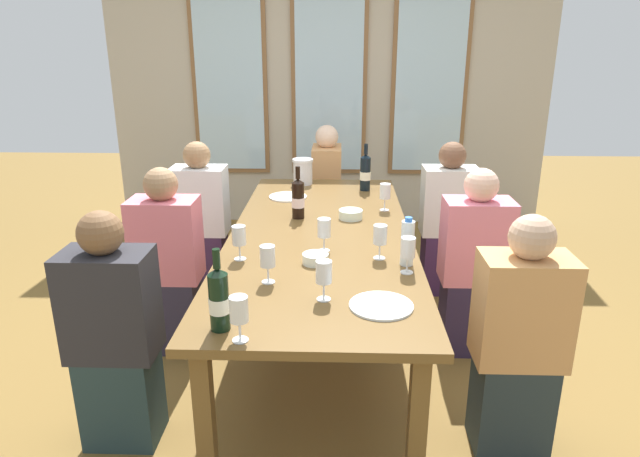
{
  "coord_description": "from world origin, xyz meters",
  "views": [
    {
      "loc": [
        0.1,
        -2.96,
        1.77
      ],
      "look_at": [
        0.0,
        -0.07,
        0.79
      ],
      "focal_mm": 31.24,
      "sensor_mm": 36.0,
      "label": 1
    }
  ],
  "objects_px": {
    "wine_glass_4": "(408,248)",
    "seated_person_3": "(518,344)",
    "seated_person_0": "(202,222)",
    "seated_person_6": "(327,194)",
    "wine_glass_1": "(380,236)",
    "wine_bottle_1": "(365,172)",
    "white_plate_0": "(381,306)",
    "seated_person_2": "(114,338)",
    "wine_bottle_2": "(298,198)",
    "seated_person_4": "(168,266)",
    "white_plate_1": "(288,197)",
    "tasting_bowl_1": "(315,259)",
    "wine_glass_2": "(324,273)",
    "tasting_bowl_0": "(351,214)",
    "wine_glass_0": "(324,229)",
    "wine_glass_7": "(239,311)",
    "seated_person_5": "(474,268)",
    "wine_bottle_0": "(219,299)",
    "seated_person_1": "(447,223)",
    "wine_glass_6": "(239,236)",
    "water_bottle": "(407,243)",
    "wine_glass_3": "(385,192)",
    "dining_table": "(320,243)",
    "metal_pitcher": "(303,171)"
  },
  "relations": [
    {
      "from": "white_plate_1",
      "to": "tasting_bowl_0",
      "type": "distance_m",
      "value": 0.63
    },
    {
      "from": "wine_glass_7",
      "to": "seated_person_5",
      "type": "xyz_separation_m",
      "value": [
        1.13,
        1.22,
        -0.33
      ]
    },
    {
      "from": "wine_glass_0",
      "to": "seated_person_0",
      "type": "height_order",
      "value": "seated_person_0"
    },
    {
      "from": "wine_glass_0",
      "to": "wine_glass_2",
      "type": "distance_m",
      "value": 0.57
    },
    {
      "from": "wine_bottle_2",
      "to": "seated_person_1",
      "type": "height_order",
      "value": "seated_person_1"
    },
    {
      "from": "dining_table",
      "to": "wine_bottle_0",
      "type": "bearing_deg",
      "value": -106.97
    },
    {
      "from": "wine_glass_2",
      "to": "seated_person_3",
      "type": "relative_size",
      "value": 0.16
    },
    {
      "from": "wine_glass_6",
      "to": "seated_person_5",
      "type": "bearing_deg",
      "value": 19.28
    },
    {
      "from": "wine_glass_2",
      "to": "dining_table",
      "type": "bearing_deg",
      "value": 92.82
    },
    {
      "from": "tasting_bowl_1",
      "to": "seated_person_4",
      "type": "bearing_deg",
      "value": 153.02
    },
    {
      "from": "metal_pitcher",
      "to": "wine_glass_3",
      "type": "bearing_deg",
      "value": -49.92
    },
    {
      "from": "wine_bottle_1",
      "to": "seated_person_3",
      "type": "distance_m",
      "value": 1.89
    },
    {
      "from": "white_plate_1",
      "to": "tasting_bowl_1",
      "type": "distance_m",
      "value": 1.21
    },
    {
      "from": "wine_glass_1",
      "to": "wine_glass_4",
      "type": "xyz_separation_m",
      "value": [
        0.12,
        -0.18,
        0.0
      ]
    },
    {
      "from": "wine_bottle_2",
      "to": "wine_glass_4",
      "type": "height_order",
      "value": "wine_bottle_2"
    },
    {
      "from": "wine_bottle_2",
      "to": "seated_person_1",
      "type": "distance_m",
      "value": 1.23
    },
    {
      "from": "wine_glass_4",
      "to": "seated_person_3",
      "type": "distance_m",
      "value": 0.63
    },
    {
      "from": "tasting_bowl_0",
      "to": "seated_person_3",
      "type": "relative_size",
      "value": 0.13
    },
    {
      "from": "wine_bottle_0",
      "to": "tasting_bowl_1",
      "type": "xyz_separation_m",
      "value": [
        0.33,
        0.66,
        -0.1
      ]
    },
    {
      "from": "white_plate_1",
      "to": "wine_glass_2",
      "type": "distance_m",
      "value": 1.61
    },
    {
      "from": "wine_glass_1",
      "to": "seated_person_5",
      "type": "height_order",
      "value": "seated_person_5"
    },
    {
      "from": "seated_person_3",
      "to": "wine_glass_2",
      "type": "bearing_deg",
      "value": -177.82
    },
    {
      "from": "wine_glass_4",
      "to": "wine_glass_6",
      "type": "xyz_separation_m",
      "value": [
        -0.81,
        0.14,
        0.0
      ]
    },
    {
      "from": "wine_glass_4",
      "to": "wine_glass_7",
      "type": "relative_size",
      "value": 1.0
    },
    {
      "from": "white_plate_1",
      "to": "seated_person_3",
      "type": "distance_m",
      "value": 1.93
    },
    {
      "from": "wine_glass_6",
      "to": "seated_person_4",
      "type": "relative_size",
      "value": 0.16
    },
    {
      "from": "wine_bottle_0",
      "to": "wine_bottle_1",
      "type": "distance_m",
      "value": 2.15
    },
    {
      "from": "dining_table",
      "to": "wine_glass_3",
      "type": "height_order",
      "value": "wine_glass_3"
    },
    {
      "from": "water_bottle",
      "to": "seated_person_1",
      "type": "distance_m",
      "value": 1.42
    },
    {
      "from": "white_plate_0",
      "to": "tasting_bowl_1",
      "type": "relative_size",
      "value": 2.06
    },
    {
      "from": "wine_bottle_1",
      "to": "seated_person_3",
      "type": "height_order",
      "value": "seated_person_3"
    },
    {
      "from": "white_plate_0",
      "to": "seated_person_6",
      "type": "relative_size",
      "value": 0.24
    },
    {
      "from": "seated_person_0",
      "to": "wine_glass_7",
      "type": "bearing_deg",
      "value": -72.5
    },
    {
      "from": "wine_glass_0",
      "to": "seated_person_6",
      "type": "height_order",
      "value": "seated_person_6"
    },
    {
      "from": "wine_glass_3",
      "to": "seated_person_5",
      "type": "relative_size",
      "value": 0.16
    },
    {
      "from": "wine_glass_1",
      "to": "wine_bottle_1",
      "type": "bearing_deg",
      "value": 90.65
    },
    {
      "from": "tasting_bowl_0",
      "to": "seated_person_5",
      "type": "distance_m",
      "value": 0.78
    },
    {
      "from": "wine_glass_7",
      "to": "white_plate_1",
      "type": "bearing_deg",
      "value": 89.95
    },
    {
      "from": "white_plate_0",
      "to": "wine_glass_4",
      "type": "relative_size",
      "value": 1.51
    },
    {
      "from": "wine_glass_4",
      "to": "seated_person_6",
      "type": "bearing_deg",
      "value": 101.0
    },
    {
      "from": "white_plate_0",
      "to": "wine_glass_0",
      "type": "bearing_deg",
      "value": 111.79
    },
    {
      "from": "seated_person_3",
      "to": "seated_person_2",
      "type": "bearing_deg",
      "value": -179.77
    },
    {
      "from": "tasting_bowl_0",
      "to": "wine_glass_0",
      "type": "xyz_separation_m",
      "value": [
        -0.15,
        -0.55,
        0.09
      ]
    },
    {
      "from": "white_plate_1",
      "to": "wine_glass_1",
      "type": "height_order",
      "value": "wine_glass_1"
    },
    {
      "from": "tasting_bowl_1",
      "to": "wine_glass_2",
      "type": "height_order",
      "value": "wine_glass_2"
    },
    {
      "from": "wine_bottle_2",
      "to": "seated_person_4",
      "type": "distance_m",
      "value": 0.86
    },
    {
      "from": "wine_glass_1",
      "to": "seated_person_1",
      "type": "xyz_separation_m",
      "value": [
        0.58,
        1.24,
        -0.33
      ]
    },
    {
      "from": "seated_person_3",
      "to": "wine_bottle_2",
      "type": "bearing_deg",
      "value": 133.28
    },
    {
      "from": "seated_person_0",
      "to": "seated_person_6",
      "type": "bearing_deg",
      "value": 42.36
    },
    {
      "from": "wine_bottle_1",
      "to": "tasting_bowl_1",
      "type": "height_order",
      "value": "wine_bottle_1"
    }
  ]
}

